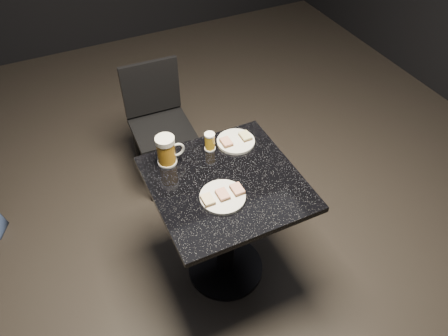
{
  "coord_description": "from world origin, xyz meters",
  "views": [
    {
      "loc": [
        -0.63,
        -1.3,
        2.25
      ],
      "look_at": [
        0.0,
        0.02,
        0.82
      ],
      "focal_mm": 35.0,
      "sensor_mm": 36.0,
      "label": 1
    }
  ],
  "objects_px": {
    "plate_large": "(223,197)",
    "plate_small": "(236,141)",
    "beer_mug": "(167,150)",
    "beer_tumbler": "(210,141)",
    "chair": "(159,119)",
    "table": "(226,214)"
  },
  "relations": [
    {
      "from": "plate_large",
      "to": "plate_small",
      "type": "bearing_deg",
      "value": 54.61
    },
    {
      "from": "plate_small",
      "to": "beer_mug",
      "type": "distance_m",
      "value": 0.38
    },
    {
      "from": "beer_tumbler",
      "to": "chair",
      "type": "distance_m",
      "value": 0.74
    },
    {
      "from": "plate_large",
      "to": "beer_tumbler",
      "type": "xyz_separation_m",
      "value": [
        0.09,
        0.34,
        0.04
      ]
    },
    {
      "from": "beer_tumbler",
      "to": "chair",
      "type": "relative_size",
      "value": 0.11
    },
    {
      "from": "plate_small",
      "to": "table",
      "type": "distance_m",
      "value": 0.38
    },
    {
      "from": "beer_tumbler",
      "to": "chair",
      "type": "xyz_separation_m",
      "value": [
        -0.07,
        0.67,
        -0.3
      ]
    },
    {
      "from": "beer_mug",
      "to": "plate_large",
      "type": "bearing_deg",
      "value": -66.58
    },
    {
      "from": "chair",
      "to": "beer_mug",
      "type": "bearing_deg",
      "value": -103.26
    },
    {
      "from": "table",
      "to": "beer_tumbler",
      "type": "height_order",
      "value": "beer_tumbler"
    },
    {
      "from": "plate_large",
      "to": "chair",
      "type": "distance_m",
      "value": 1.04
    },
    {
      "from": "plate_large",
      "to": "plate_small",
      "type": "relative_size",
      "value": 1.07
    },
    {
      "from": "plate_small",
      "to": "chair",
      "type": "relative_size",
      "value": 0.23
    },
    {
      "from": "plate_small",
      "to": "table",
      "type": "bearing_deg",
      "value": -126.18
    },
    {
      "from": "plate_large",
      "to": "table",
      "type": "height_order",
      "value": "plate_large"
    },
    {
      "from": "table",
      "to": "beer_mug",
      "type": "height_order",
      "value": "beer_mug"
    },
    {
      "from": "beer_tumbler",
      "to": "beer_mug",
      "type": "bearing_deg",
      "value": -179.18
    },
    {
      "from": "chair",
      "to": "plate_small",
      "type": "bearing_deg",
      "value": -72.59
    },
    {
      "from": "table",
      "to": "beer_mug",
      "type": "xyz_separation_m",
      "value": [
        -0.2,
        0.24,
        0.32
      ]
    },
    {
      "from": "table",
      "to": "beer_tumbler",
      "type": "distance_m",
      "value": 0.38
    },
    {
      "from": "plate_large",
      "to": "beer_mug",
      "type": "bearing_deg",
      "value": 113.42
    },
    {
      "from": "beer_mug",
      "to": "beer_tumbler",
      "type": "xyz_separation_m",
      "value": [
        0.23,
        0.0,
        -0.03
      ]
    }
  ]
}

